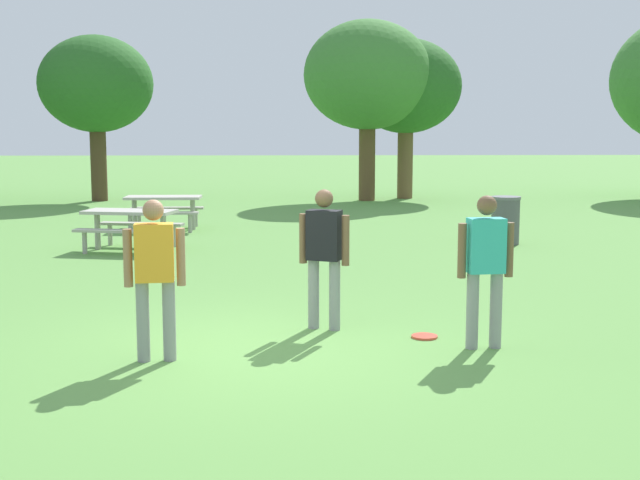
{
  "coord_description": "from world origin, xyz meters",
  "views": [
    {
      "loc": [
        0.41,
        -8.77,
        2.36
      ],
      "look_at": [
        0.74,
        1.33,
        1.0
      ],
      "focal_mm": 47.66,
      "sensor_mm": 36.0,
      "label": 1
    }
  ],
  "objects_px": {
    "frisbee": "(425,336)",
    "picnic_table_far": "(164,205)",
    "person_catcher": "(155,269)",
    "picnic_table_near": "(130,221)",
    "tree_broad_center": "(96,85)",
    "person_bystander": "(324,250)",
    "tree_far_right": "(368,76)",
    "trash_can_beside_table": "(505,220)",
    "person_thrower": "(485,261)",
    "tree_slender_mid": "(406,87)"
  },
  "relations": [
    {
      "from": "trash_can_beside_table",
      "to": "person_bystander",
      "type": "bearing_deg",
      "value": -118.88
    },
    {
      "from": "person_catcher",
      "to": "picnic_table_near",
      "type": "xyz_separation_m",
      "value": [
        -1.72,
        7.76,
        -0.38
      ]
    },
    {
      "from": "tree_far_right",
      "to": "tree_slender_mid",
      "type": "relative_size",
      "value": 1.1
    },
    {
      "from": "person_bystander",
      "to": "tree_far_right",
      "type": "xyz_separation_m",
      "value": [
        2.01,
        17.24,
        2.97
      ]
    },
    {
      "from": "person_thrower",
      "to": "person_catcher",
      "type": "xyz_separation_m",
      "value": [
        -3.42,
        -0.39,
        0.0
      ]
    },
    {
      "from": "tree_slender_mid",
      "to": "picnic_table_near",
      "type": "bearing_deg",
      "value": -120.47
    },
    {
      "from": "frisbee",
      "to": "picnic_table_far",
      "type": "bearing_deg",
      "value": 113.56
    },
    {
      "from": "person_bystander",
      "to": "person_catcher",
      "type": "bearing_deg",
      "value": -143.4
    },
    {
      "from": "person_thrower",
      "to": "person_catcher",
      "type": "distance_m",
      "value": 3.44
    },
    {
      "from": "person_catcher",
      "to": "picnic_table_near",
      "type": "height_order",
      "value": "person_catcher"
    },
    {
      "from": "trash_can_beside_table",
      "to": "tree_far_right",
      "type": "distance_m",
      "value": 10.88
    },
    {
      "from": "picnic_table_near",
      "to": "picnic_table_far",
      "type": "xyz_separation_m",
      "value": [
        0.15,
        3.24,
        0.0
      ]
    },
    {
      "from": "picnic_table_near",
      "to": "tree_slender_mid",
      "type": "xyz_separation_m",
      "value": [
        6.79,
        11.54,
        3.03
      ]
    },
    {
      "from": "tree_far_right",
      "to": "person_catcher",
      "type": "bearing_deg",
      "value": -101.44
    },
    {
      "from": "frisbee",
      "to": "picnic_table_near",
      "type": "distance_m",
      "value": 8.3
    },
    {
      "from": "picnic_table_near",
      "to": "frisbee",
      "type": "bearing_deg",
      "value": -56.47
    },
    {
      "from": "trash_can_beside_table",
      "to": "picnic_table_near",
      "type": "bearing_deg",
      "value": -175.15
    },
    {
      "from": "person_thrower",
      "to": "trash_can_beside_table",
      "type": "distance_m",
      "value": 8.32
    },
    {
      "from": "person_catcher",
      "to": "frisbee",
      "type": "xyz_separation_m",
      "value": [
        2.86,
        0.86,
        -0.93
      ]
    },
    {
      "from": "person_bystander",
      "to": "tree_far_right",
      "type": "height_order",
      "value": "tree_far_right"
    },
    {
      "from": "person_thrower",
      "to": "tree_slender_mid",
      "type": "bearing_deg",
      "value": 85.01
    },
    {
      "from": "picnic_table_far",
      "to": "picnic_table_near",
      "type": "bearing_deg",
      "value": -92.68
    },
    {
      "from": "picnic_table_far",
      "to": "tree_far_right",
      "type": "bearing_deg",
      "value": 54.77
    },
    {
      "from": "frisbee",
      "to": "picnic_table_far",
      "type": "relative_size",
      "value": 0.17
    },
    {
      "from": "person_catcher",
      "to": "tree_broad_center",
      "type": "height_order",
      "value": "tree_broad_center"
    },
    {
      "from": "frisbee",
      "to": "picnic_table_far",
      "type": "height_order",
      "value": "picnic_table_far"
    },
    {
      "from": "person_catcher",
      "to": "tree_broad_center",
      "type": "bearing_deg",
      "value": 104.23
    },
    {
      "from": "picnic_table_near",
      "to": "picnic_table_far",
      "type": "distance_m",
      "value": 3.24
    },
    {
      "from": "person_bystander",
      "to": "frisbee",
      "type": "xyz_separation_m",
      "value": [
        1.11,
        -0.44,
        -0.93
      ]
    },
    {
      "from": "person_catcher",
      "to": "person_bystander",
      "type": "xyz_separation_m",
      "value": [
        1.74,
        1.29,
        0.0
      ]
    },
    {
      "from": "person_thrower",
      "to": "picnic_table_near",
      "type": "bearing_deg",
      "value": 124.84
    },
    {
      "from": "person_catcher",
      "to": "picnic_table_near",
      "type": "bearing_deg",
      "value": 102.48
    },
    {
      "from": "frisbee",
      "to": "tree_slender_mid",
      "type": "xyz_separation_m",
      "value": [
        2.21,
        18.44,
        3.58
      ]
    },
    {
      "from": "tree_slender_mid",
      "to": "trash_can_beside_table",
      "type": "bearing_deg",
      "value": -86.93
    },
    {
      "from": "picnic_table_far",
      "to": "tree_broad_center",
      "type": "relative_size",
      "value": 0.33
    },
    {
      "from": "person_bystander",
      "to": "frisbee",
      "type": "distance_m",
      "value": 1.52
    },
    {
      "from": "picnic_table_near",
      "to": "tree_far_right",
      "type": "height_order",
      "value": "tree_far_right"
    },
    {
      "from": "picnic_table_far",
      "to": "trash_can_beside_table",
      "type": "height_order",
      "value": "trash_can_beside_table"
    },
    {
      "from": "person_thrower",
      "to": "tree_slender_mid",
      "type": "height_order",
      "value": "tree_slender_mid"
    },
    {
      "from": "trash_can_beside_table",
      "to": "tree_slender_mid",
      "type": "relative_size",
      "value": 0.19
    },
    {
      "from": "trash_can_beside_table",
      "to": "tree_broad_center",
      "type": "relative_size",
      "value": 0.19
    },
    {
      "from": "person_catcher",
      "to": "picnic_table_far",
      "type": "xyz_separation_m",
      "value": [
        -1.57,
        11.0,
        -0.38
      ]
    },
    {
      "from": "person_catcher",
      "to": "tree_far_right",
      "type": "relative_size",
      "value": 0.29
    },
    {
      "from": "frisbee",
      "to": "tree_far_right",
      "type": "distance_m",
      "value": 18.12
    },
    {
      "from": "tree_broad_center",
      "to": "tree_slender_mid",
      "type": "xyz_separation_m",
      "value": [
        9.8,
        0.67,
        -0.02
      ]
    },
    {
      "from": "person_bystander",
      "to": "trash_can_beside_table",
      "type": "relative_size",
      "value": 1.71
    },
    {
      "from": "person_catcher",
      "to": "picnic_table_far",
      "type": "bearing_deg",
      "value": 98.1
    },
    {
      "from": "tree_far_right",
      "to": "trash_can_beside_table",
      "type": "bearing_deg",
      "value": -79.38
    },
    {
      "from": "person_bystander",
      "to": "trash_can_beside_table",
      "type": "bearing_deg",
      "value": 61.12
    },
    {
      "from": "person_catcher",
      "to": "tree_far_right",
      "type": "distance_m",
      "value": 19.14
    }
  ]
}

